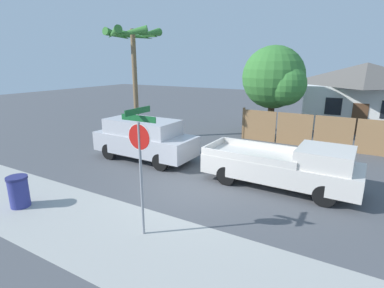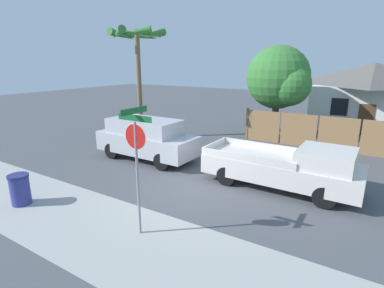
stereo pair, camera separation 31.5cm
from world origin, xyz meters
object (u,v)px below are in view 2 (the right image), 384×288
object	(u,v)px
oak_tree	(280,79)
palm_tree	(137,44)
trash_bin	(20,189)
red_suv	(147,138)
orange_pickup	(287,167)
stop_sign	(136,150)
house	(371,94)

from	to	relation	value
oak_tree	palm_tree	bearing A→B (deg)	-146.42
palm_tree	trash_bin	size ratio (longest dim) A/B	6.25
oak_tree	palm_tree	distance (m)	8.61
red_suv	trash_bin	xyz separation A→B (m)	(-0.41, -5.84, -0.52)
orange_pickup	oak_tree	bearing A→B (deg)	109.72
trash_bin	red_suv	bearing A→B (deg)	85.95
palm_tree	trash_bin	xyz separation A→B (m)	(2.64, -8.92, -4.98)
stop_sign	house	bearing A→B (deg)	75.89
palm_tree	oak_tree	bearing A→B (deg)	33.58
trash_bin	palm_tree	bearing A→B (deg)	106.49
stop_sign	red_suv	bearing A→B (deg)	127.46
orange_pickup	stop_sign	xyz separation A→B (m)	(-2.54, -5.10, 1.52)
house	red_suv	world-z (taller)	house
house	stop_sign	bearing A→B (deg)	-103.21
orange_pickup	trash_bin	size ratio (longest dim) A/B	5.47
oak_tree	stop_sign	xyz separation A→B (m)	(0.11, -12.82, -1.17)
house	stop_sign	xyz separation A→B (m)	(-4.52, -19.27, 0.03)
house	orange_pickup	bearing A→B (deg)	-97.94
house	orange_pickup	world-z (taller)	house
red_suv	stop_sign	bearing A→B (deg)	-50.89
house	red_suv	xyz separation A→B (m)	(-8.56, -14.16, -1.28)
palm_tree	trash_bin	bearing A→B (deg)	-73.51
red_suv	stop_sign	xyz separation A→B (m)	(4.04, -5.10, 1.31)
orange_pickup	stop_sign	bearing A→B (deg)	-115.76
oak_tree	orange_pickup	xyz separation A→B (m)	(2.65, -7.71, -2.69)
house	stop_sign	size ratio (longest dim) A/B	2.21
orange_pickup	stop_sign	world-z (taller)	stop_sign
red_suv	orange_pickup	xyz separation A→B (m)	(6.58, -0.00, -0.21)
orange_pickup	trash_bin	distance (m)	9.12
palm_tree	red_suv	xyz separation A→B (m)	(3.05, -3.07, -4.46)
stop_sign	oak_tree	bearing A→B (deg)	89.58
red_suv	oak_tree	bearing A→B (deg)	63.73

